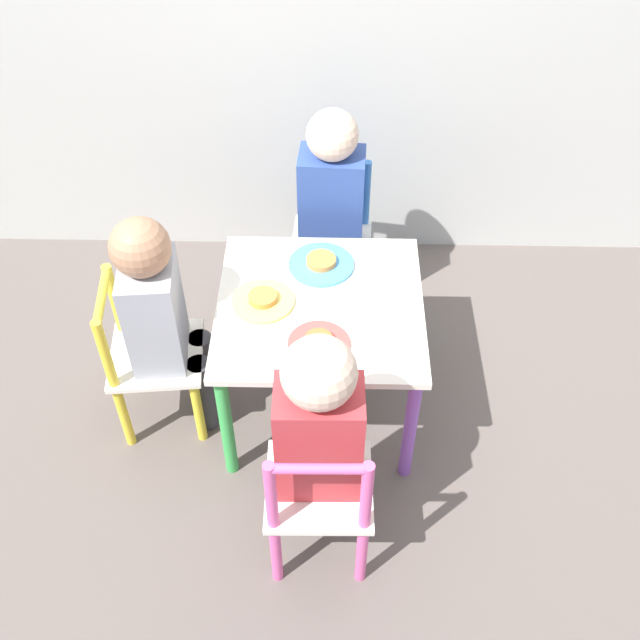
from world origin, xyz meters
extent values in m
plane|color=#5B514C|center=(0.00, 0.00, 0.00)|extent=(6.00, 6.00, 0.00)
cube|color=silver|center=(0.00, 0.00, 0.42)|extent=(0.56, 0.56, 0.02)
cylinder|color=green|center=(-0.25, -0.25, 0.20)|extent=(0.04, 0.04, 0.41)
cylinder|color=#8E51BC|center=(0.25, -0.25, 0.20)|extent=(0.04, 0.04, 0.41)
cylinder|color=orange|center=(-0.25, 0.25, 0.20)|extent=(0.04, 0.04, 0.41)
cylinder|color=teal|center=(0.25, 0.25, 0.20)|extent=(0.04, 0.04, 0.41)
cube|color=silver|center=(0.01, -0.47, 0.26)|extent=(0.26, 0.26, 0.02)
cylinder|color=#E5599E|center=(0.11, -0.36, 0.13)|extent=(0.03, 0.03, 0.25)
cylinder|color=#E5599E|center=(-0.10, -0.36, 0.13)|extent=(0.03, 0.03, 0.25)
cylinder|color=#E5599E|center=(0.12, -0.57, 0.13)|extent=(0.03, 0.03, 0.25)
cylinder|color=#E5599E|center=(-0.10, -0.57, 0.13)|extent=(0.03, 0.03, 0.25)
cylinder|color=#E5599E|center=(0.12, -0.57, 0.38)|extent=(0.03, 0.03, 0.25)
cylinder|color=#E5599E|center=(-0.10, -0.57, 0.38)|extent=(0.03, 0.03, 0.25)
cylinder|color=#E5599E|center=(0.01, -0.57, 0.50)|extent=(0.21, 0.03, 0.02)
cube|color=silver|center=(-0.46, -0.05, 0.26)|extent=(0.28, 0.28, 0.02)
cylinder|color=yellow|center=(-0.35, -0.14, 0.13)|extent=(0.03, 0.03, 0.25)
cylinder|color=yellow|center=(-0.37, 0.07, 0.13)|extent=(0.03, 0.03, 0.25)
cylinder|color=yellow|center=(-0.56, -0.16, 0.13)|extent=(0.03, 0.03, 0.25)
cylinder|color=yellow|center=(-0.58, 0.05, 0.13)|extent=(0.03, 0.03, 0.25)
cylinder|color=yellow|center=(-0.56, -0.16, 0.38)|extent=(0.03, 0.03, 0.25)
cylinder|color=yellow|center=(-0.58, 0.05, 0.38)|extent=(0.03, 0.03, 0.25)
cylinder|color=yellow|center=(-0.57, -0.06, 0.50)|extent=(0.04, 0.21, 0.02)
cube|color=silver|center=(0.03, 0.47, 0.26)|extent=(0.27, 0.27, 0.02)
cylinder|color=#387AD1|center=(-0.08, 0.37, 0.13)|extent=(0.03, 0.03, 0.25)
cylinder|color=#387AD1|center=(0.13, 0.35, 0.13)|extent=(0.03, 0.03, 0.25)
cylinder|color=#387AD1|center=(-0.07, 0.58, 0.13)|extent=(0.03, 0.03, 0.25)
cylinder|color=#387AD1|center=(0.14, 0.57, 0.13)|extent=(0.03, 0.03, 0.25)
cylinder|color=#387AD1|center=(-0.07, 0.58, 0.38)|extent=(0.03, 0.03, 0.25)
cylinder|color=#387AD1|center=(0.14, 0.57, 0.38)|extent=(0.03, 0.03, 0.25)
cylinder|color=#387AD1|center=(0.03, 0.57, 0.50)|extent=(0.21, 0.04, 0.02)
cylinder|color=#7A6B5B|center=(0.06, -0.35, 0.13)|extent=(0.07, 0.07, 0.27)
cylinder|color=#7A6B5B|center=(-0.04, -0.35, 0.13)|extent=(0.07, 0.07, 0.27)
cube|color=#B23338|center=(0.01, -0.45, 0.43)|extent=(0.20, 0.14, 0.32)
sphere|color=beige|center=(0.01, -0.45, 0.66)|extent=(0.17, 0.17, 0.17)
cylinder|color=#38383D|center=(-0.34, -0.08, 0.13)|extent=(0.07, 0.07, 0.27)
cylinder|color=#38383D|center=(-0.35, 0.02, 0.13)|extent=(0.07, 0.07, 0.27)
cube|color=#999EA8|center=(-0.44, -0.04, 0.43)|extent=(0.16, 0.21, 0.32)
sphere|color=#A37556|center=(-0.44, -0.04, 0.66)|extent=(0.16, 0.16, 0.16)
cylinder|color=#38383D|center=(-0.03, 0.35, 0.13)|extent=(0.07, 0.07, 0.27)
cylinder|color=#38383D|center=(0.07, 0.34, 0.13)|extent=(0.07, 0.07, 0.27)
cube|color=#2D478E|center=(0.03, 0.45, 0.44)|extent=(0.21, 0.15, 0.34)
sphere|color=beige|center=(0.03, 0.45, 0.68)|extent=(0.16, 0.16, 0.16)
cylinder|color=#E54C47|center=(0.00, -0.16, 0.43)|extent=(0.16, 0.16, 0.01)
cylinder|color=#CC6633|center=(0.00, -0.16, 0.45)|extent=(0.07, 0.07, 0.02)
cylinder|color=#EADB66|center=(-0.16, 0.00, 0.43)|extent=(0.17, 0.17, 0.01)
cylinder|color=#D6843D|center=(-0.16, 0.00, 0.45)|extent=(0.08, 0.08, 0.02)
cylinder|color=#4C9EE0|center=(0.00, 0.16, 0.43)|extent=(0.19, 0.19, 0.01)
cylinder|color=#D6843D|center=(0.00, 0.16, 0.45)|extent=(0.08, 0.08, 0.02)
camera|label=1|loc=(0.03, -1.46, 1.85)|focal=42.00mm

